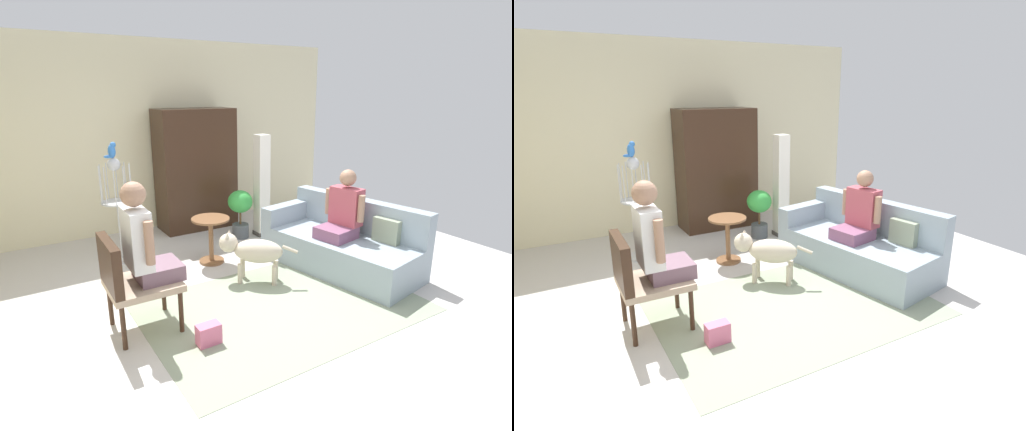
% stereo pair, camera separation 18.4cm
% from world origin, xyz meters
% --- Properties ---
extents(ground_plane, '(7.00, 7.00, 0.00)m').
position_xyz_m(ground_plane, '(0.00, 0.00, 0.00)').
color(ground_plane, beige).
extents(back_wall, '(6.20, 0.12, 2.82)m').
position_xyz_m(back_wall, '(0.00, 2.97, 1.41)').
color(back_wall, beige).
rests_on(back_wall, ground).
extents(area_rug, '(2.71, 1.86, 0.01)m').
position_xyz_m(area_rug, '(0.10, -0.27, 0.00)').
color(area_rug, gray).
rests_on(area_rug, ground).
extents(couch, '(1.20, 2.02, 0.82)m').
position_xyz_m(couch, '(1.30, 0.18, 0.29)').
color(couch, '#8EA0AD').
rests_on(couch, ground).
extents(armchair, '(0.62, 0.57, 0.91)m').
position_xyz_m(armchair, '(-1.31, 0.08, 0.54)').
color(armchair, '#382316').
rests_on(armchair, ground).
extents(person_on_couch, '(0.53, 0.54, 0.80)m').
position_xyz_m(person_on_couch, '(1.26, 0.14, 0.72)').
color(person_on_couch, '#804E6D').
extents(person_on_armchair, '(0.47, 0.53, 0.91)m').
position_xyz_m(person_on_armchair, '(-1.16, 0.08, 0.84)').
color(person_on_armchair, '#735563').
extents(round_end_table, '(0.47, 0.47, 0.58)m').
position_xyz_m(round_end_table, '(-0.00, 1.14, 0.36)').
color(round_end_table, brown).
rests_on(round_end_table, ground).
extents(dog, '(0.72, 0.63, 0.59)m').
position_xyz_m(dog, '(0.15, 0.40, 0.37)').
color(dog, beige).
rests_on(dog, ground).
extents(bird_cage_stand, '(0.39, 0.39, 1.32)m').
position_xyz_m(bird_cage_stand, '(-0.94, 1.83, 0.65)').
color(bird_cage_stand, silver).
rests_on(bird_cage_stand, ground).
extents(parrot, '(0.17, 0.10, 0.19)m').
position_xyz_m(parrot, '(-0.94, 1.83, 1.41)').
color(parrot, blue).
rests_on(parrot, bird_cage_stand).
extents(potted_plant, '(0.36, 0.36, 0.71)m').
position_xyz_m(potted_plant, '(0.77, 1.75, 0.45)').
color(potted_plant, '#4C5156').
rests_on(potted_plant, ground).
extents(column_lamp, '(0.20, 0.20, 1.50)m').
position_xyz_m(column_lamp, '(1.10, 1.68, 0.74)').
color(column_lamp, '#4C4742').
rests_on(column_lamp, ground).
extents(armoire_cabinet, '(1.17, 0.56, 1.84)m').
position_xyz_m(armoire_cabinet, '(0.46, 2.56, 0.92)').
color(armoire_cabinet, '#382316').
rests_on(armoire_cabinet, ground).
extents(handbag, '(0.21, 0.12, 0.19)m').
position_xyz_m(handbag, '(-0.82, -0.46, 0.09)').
color(handbag, '#D8668C').
rests_on(handbag, ground).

